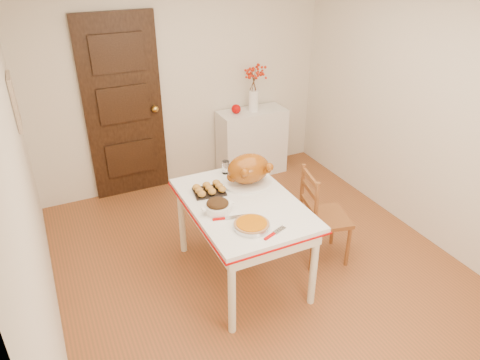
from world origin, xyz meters
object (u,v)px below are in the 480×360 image
sideboard (252,142)px  pumpkin_pie (252,224)px  kitchen_table (242,240)px  chair_oak (325,216)px  turkey_platter (248,170)px

sideboard → pumpkin_pie: 2.43m
kitchen_table → chair_oak: 0.81m
kitchen_table → turkey_platter: bearing=54.4°
turkey_platter → pumpkin_pie: size_ratio=1.60×
sideboard → kitchen_table: (-0.99, -1.77, -0.03)m
sideboard → pumpkin_pie: sideboard is taller
kitchen_table → turkey_platter: turkey_platter is taller
chair_oak → kitchen_table: bearing=96.4°
sideboard → chair_oak: (-0.19, -1.86, 0.04)m
sideboard → pumpkin_pie: (-1.10, -2.14, 0.38)m
kitchen_table → turkey_platter: size_ratio=2.90×
kitchen_table → chair_oak: chair_oak is taller
sideboard → turkey_platter: 1.80m
kitchen_table → pumpkin_pie: bearing=-105.7°
pumpkin_pie → kitchen_table: bearing=74.3°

